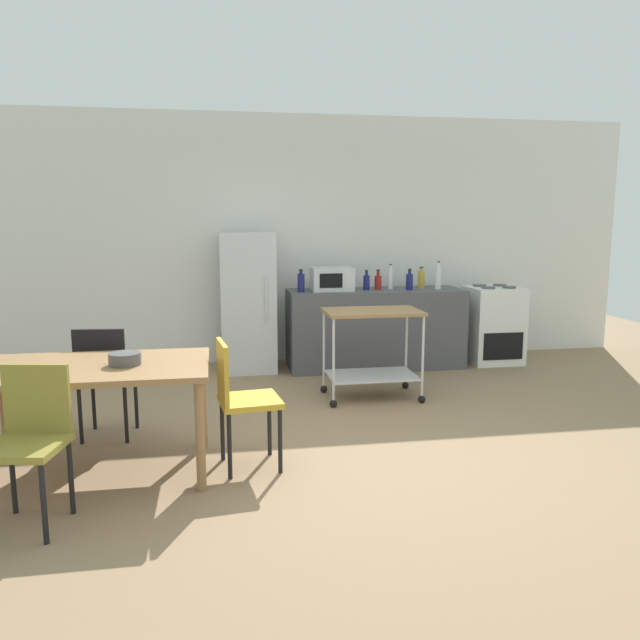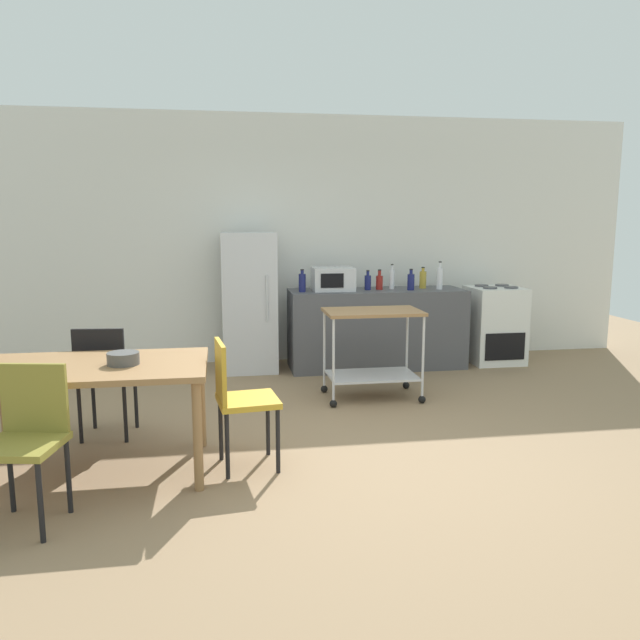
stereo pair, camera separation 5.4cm
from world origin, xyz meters
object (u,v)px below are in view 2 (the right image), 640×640
(stove_oven, at_px, (494,325))
(bottle_hot_sauce, at_px, (440,278))
(microwave, at_px, (333,279))
(bottle_vinegar, at_px, (411,281))
(refrigerator, at_px, (249,302))
(bottle_sesame_oil, at_px, (423,279))
(bottle_soda, at_px, (392,279))
(chair_mustard, at_px, (238,395))
(bottle_soy_sauce, at_px, (368,282))
(fruit_bowl, at_px, (123,358))
(bottle_sparkling_water, at_px, (302,282))
(bottle_wine, at_px, (379,282))
(chair_black, at_px, (104,374))
(dining_table, at_px, (92,376))
(chair_olive, at_px, (27,433))
(kitchen_cart, at_px, (372,339))

(stove_oven, bearing_deg, bottle_hot_sauce, -173.11)
(microwave, xyz_separation_m, bottle_vinegar, (0.88, -0.08, -0.03))
(refrigerator, relative_size, bottle_sesame_oil, 6.27)
(bottle_soda, bearing_deg, stove_oven, -0.65)
(chair_mustard, relative_size, bottle_soy_sauce, 3.96)
(bottle_sesame_oil, height_order, fruit_bowl, bottle_sesame_oil)
(chair_mustard, relative_size, stove_oven, 0.97)
(bottle_sparkling_water, bearing_deg, chair_mustard, -106.71)
(bottle_sesame_oil, bearing_deg, bottle_vinegar, -141.22)
(chair_mustard, distance_m, bottle_soy_sauce, 3.15)
(stove_oven, distance_m, refrigerator, 2.92)
(bottle_soy_sauce, distance_m, fruit_bowl, 3.53)
(refrigerator, distance_m, bottle_wine, 1.50)
(refrigerator, relative_size, bottle_sparkling_water, 6.16)
(bottle_sesame_oil, bearing_deg, bottle_wine, -174.49)
(chair_black, height_order, bottle_hot_sauce, bottle_hot_sauce)
(refrigerator, xyz_separation_m, bottle_vinegar, (1.82, -0.19, 0.22))
(refrigerator, distance_m, bottle_vinegar, 1.84)
(refrigerator, relative_size, bottle_soda, 5.40)
(dining_table, distance_m, bottle_sesame_oil, 4.19)
(chair_black, bearing_deg, microwave, -131.62)
(chair_mustard, bearing_deg, bottle_vinegar, -44.80)
(chair_olive, height_order, bottle_vinegar, bottle_vinegar)
(chair_mustard, bearing_deg, bottle_wine, -38.85)
(bottle_sparkling_water, bearing_deg, bottle_sesame_oil, 5.73)
(fruit_bowl, bearing_deg, dining_table, 171.62)
(bottle_vinegar, bearing_deg, chair_olive, -135.08)
(chair_mustard, bearing_deg, bottle_sparkling_water, -23.75)
(bottle_hot_sauce, bearing_deg, bottle_vinegar, -176.71)
(bottle_wine, height_order, bottle_hot_sauce, bottle_hot_sauce)
(stove_oven, xyz_separation_m, bottle_soda, (-1.27, 0.01, 0.57))
(bottle_sparkling_water, xyz_separation_m, bottle_hot_sauce, (1.59, 0.01, 0.03))
(bottle_soy_sauce, relative_size, bottle_vinegar, 0.93)
(kitchen_cart, bearing_deg, chair_mustard, -131.22)
(kitchen_cart, xyz_separation_m, bottle_sparkling_water, (-0.52, 1.14, 0.43))
(bottle_vinegar, xyz_separation_m, bottle_sesame_oil, (0.19, 0.16, 0.01))
(stove_oven, bearing_deg, chair_black, -154.28)
(dining_table, height_order, bottle_sparkling_water, bottle_sparkling_water)
(chair_black, xyz_separation_m, bottle_soda, (2.85, 2.00, 0.50))
(chair_black, relative_size, stove_oven, 0.97)
(stove_oven, distance_m, fruit_bowl, 4.72)
(chair_black, xyz_separation_m, kitchen_cart, (2.31, 0.75, 0.05))
(chair_mustard, relative_size, chair_olive, 1.00)
(refrigerator, relative_size, bottle_vinegar, 6.45)
(bottle_soy_sauce, xyz_separation_m, bottle_hot_sauce, (0.83, -0.07, 0.04))
(chair_black, relative_size, bottle_soy_sauce, 3.96)
(stove_oven, bearing_deg, chair_mustard, -138.74)
(kitchen_cart, height_order, bottle_sparkling_water, bottle_sparkling_water)
(dining_table, distance_m, bottle_hot_sauce, 4.23)
(chair_olive, height_order, bottle_hot_sauce, bottle_hot_sauce)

